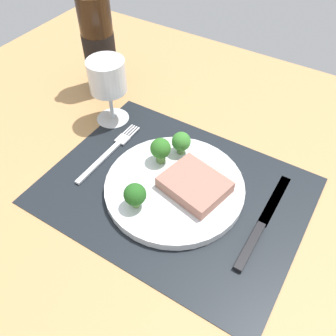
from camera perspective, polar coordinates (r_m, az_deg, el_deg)
ground_plane at (r=68.38cm, az=1.00°, el=-4.41°), size 140.00×110.00×3.00cm
placemat at (r=67.10cm, az=1.02°, el=-3.53°), size 46.97×35.76×0.30cm
plate at (r=66.37cm, az=1.03°, el=-3.01°), size 25.63×25.63×1.60cm
steak at (r=64.31cm, az=4.23°, el=-2.65°), size 12.65×11.18×2.33cm
broccoli_front_edge at (r=60.64cm, az=-5.25°, el=-4.23°), size 3.89×3.89×5.00cm
broccoli_near_steak at (r=69.64cm, az=2.10°, el=4.15°), size 3.73×3.73×4.69cm
broccoli_center at (r=67.60cm, az=-1.19°, el=3.01°), size 3.93×3.93×5.27cm
fork at (r=74.38cm, az=-9.23°, el=2.55°), size 2.40×19.20×0.50cm
knife at (r=63.70cm, az=14.37°, el=-8.96°), size 1.80×23.00×0.80cm
wine_bottle at (r=87.83cm, az=-10.92°, el=18.79°), size 7.38×7.38×30.23cm
wine_glass at (r=77.12cm, az=-9.55°, el=13.63°), size 7.82×7.82×14.53cm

